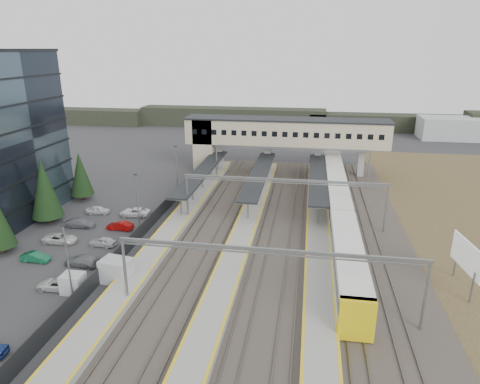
% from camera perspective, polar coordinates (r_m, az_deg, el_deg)
% --- Properties ---
extents(ground, '(220.00, 220.00, 0.00)m').
position_cam_1_polar(ground, '(51.61, -9.07, -9.76)').
color(ground, '#2B2B2D').
rests_on(ground, ground).
extents(car_park, '(10.65, 44.81, 1.29)m').
position_cam_1_polar(car_park, '(52.39, -25.40, -10.26)').
color(car_park, '#B7B7BC').
rests_on(car_park, ground).
extents(lampposts, '(0.50, 53.25, 8.07)m').
position_cam_1_polar(lampposts, '(53.74, -17.05, -4.09)').
color(lampposts, slate).
rests_on(lampposts, ground).
extents(fence, '(0.08, 90.00, 2.00)m').
position_cam_1_polar(fence, '(57.54, -13.77, -5.88)').
color(fence, '#26282B').
rests_on(fence, ground).
extents(relay_cabin_near, '(3.48, 2.79, 2.63)m').
position_cam_1_polar(relay_cabin_near, '(49.27, -16.16, -10.03)').
color(relay_cabin_near, '#A0A4A6').
rests_on(relay_cabin_near, ground).
extents(relay_cabin_far, '(2.25, 1.88, 2.05)m').
position_cam_1_polar(relay_cabin_far, '(48.87, -21.37, -11.27)').
color(relay_cabin_far, '#A0A4A6').
rests_on(relay_cabin_far, ground).
extents(rail_corridor, '(34.00, 90.00, 0.92)m').
position_cam_1_polar(rail_corridor, '(53.92, 2.15, -7.87)').
color(rail_corridor, '#312B26').
rests_on(rail_corridor, ground).
extents(canopies, '(23.10, 30.00, 3.28)m').
position_cam_1_polar(canopies, '(73.30, 2.56, 2.42)').
color(canopies, black).
rests_on(canopies, ground).
extents(footbridge, '(40.40, 6.40, 11.20)m').
position_cam_1_polar(footbridge, '(86.81, 4.26, 7.66)').
color(footbridge, tan).
rests_on(footbridge, ground).
extents(gantries, '(28.40, 62.28, 7.17)m').
position_cam_1_polar(gantries, '(49.54, 4.99, -3.17)').
color(gantries, slate).
rests_on(gantries, ground).
extents(train, '(3.12, 65.14, 3.92)m').
position_cam_1_polar(train, '(68.24, 12.87, -0.77)').
color(train, silver).
rests_on(train, ground).
extents(billboard, '(1.02, 6.33, 5.48)m').
position_cam_1_polar(billboard, '(50.66, 27.96, -7.74)').
color(billboard, slate).
rests_on(billboard, ground).
extents(treeline_far, '(170.00, 19.00, 7.00)m').
position_cam_1_polar(treeline_far, '(137.15, 12.99, 9.16)').
color(treeline_far, black).
rests_on(treeline_far, ground).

